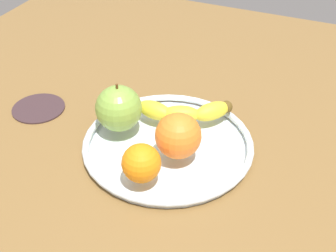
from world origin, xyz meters
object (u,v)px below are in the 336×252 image
fruit_bowl (168,144)px  orange_front_left (178,136)px  ambient_coaster (38,108)px  apple (118,109)px  banana (185,112)px  orange_center (140,163)px

fruit_bowl → orange_front_left: size_ratio=3.89×
fruit_bowl → ambient_coaster: fruit_bowl is taller
fruit_bowl → apple: 10.45cm
banana → orange_center: orange_center is taller
fruit_bowl → apple: (-9.21, -0.37, 4.92)cm
ambient_coaster → fruit_bowl: bearing=-2.0°
banana → apple: apple is taller
fruit_bowl → orange_front_left: (2.90, -2.63, 4.64)cm
fruit_bowl → banana: bearing=86.0°
fruit_bowl → apple: bearing=-177.7°
apple → ambient_coaster: 19.32cm
orange_front_left → ambient_coaster: size_ratio=0.74×
fruit_bowl → ambient_coaster: (-27.67, 0.96, -0.62)cm
orange_center → ambient_coaster: orange_center is taller
orange_center → ambient_coaster: 29.87cm
orange_front_left → ambient_coaster: orange_front_left is taller
apple → orange_front_left: (12.11, -2.27, -0.29)cm
orange_front_left → orange_center: 8.16cm
fruit_bowl → apple: apple is taller
banana → ambient_coaster: 28.90cm
orange_front_left → orange_center: orange_front_left is taller
orange_center → banana: bearing=87.4°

